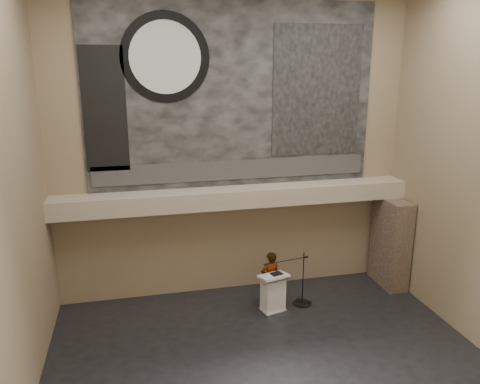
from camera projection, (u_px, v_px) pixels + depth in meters
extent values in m
plane|color=black|center=(272.00, 366.00, 10.47)|extent=(10.00, 10.00, 0.00)
cube|color=#837353|center=(234.00, 149.00, 13.09)|extent=(10.00, 0.02, 8.50)
cube|color=#837353|center=(377.00, 263.00, 5.58)|extent=(10.00, 0.02, 8.50)
cube|color=#837353|center=(5.00, 199.00, 8.24)|extent=(0.02, 8.00, 8.50)
cube|color=tan|center=(237.00, 197.00, 13.06)|extent=(10.00, 0.80, 0.50)
cylinder|color=#B2893D|center=(180.00, 211.00, 12.74)|extent=(0.04, 0.04, 0.06)
cylinder|color=#B2893D|center=(301.00, 203.00, 13.51)|extent=(0.04, 0.04, 0.06)
cube|color=black|center=(234.00, 96.00, 12.68)|extent=(8.00, 0.05, 5.00)
cube|color=#2F2F2F|center=(234.00, 170.00, 13.19)|extent=(7.76, 0.02, 0.55)
cylinder|color=black|center=(165.00, 57.00, 11.98)|extent=(2.30, 0.02, 2.30)
cylinder|color=silver|center=(165.00, 57.00, 11.96)|extent=(1.84, 0.02, 1.84)
cube|color=black|center=(317.00, 91.00, 13.14)|extent=(2.60, 0.02, 3.60)
cube|color=black|center=(105.00, 110.00, 11.98)|extent=(1.10, 0.02, 3.20)
cube|color=#433529|center=(390.00, 242.00, 14.08)|extent=(0.60, 1.40, 2.70)
cube|color=silver|center=(273.00, 310.00, 12.78)|extent=(0.76, 0.65, 0.08)
cube|color=white|center=(273.00, 293.00, 12.64)|extent=(0.66, 0.53, 0.96)
cube|color=white|center=(274.00, 276.00, 12.48)|extent=(0.85, 0.69, 0.13)
cube|color=black|center=(277.00, 274.00, 12.50)|extent=(0.36, 0.32, 0.04)
cube|color=white|center=(272.00, 276.00, 12.42)|extent=(0.25, 0.32, 0.00)
imported|color=silver|center=(270.00, 278.00, 13.00)|extent=(0.62, 0.45, 1.56)
cylinder|color=black|center=(302.00, 303.00, 13.21)|extent=(0.52, 0.52, 0.02)
cylinder|color=black|center=(303.00, 278.00, 13.00)|extent=(0.03, 0.03, 1.56)
cylinder|color=black|center=(285.00, 261.00, 12.62)|extent=(1.27, 0.24, 0.02)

